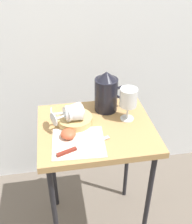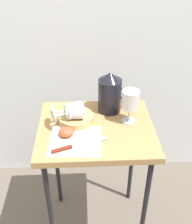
# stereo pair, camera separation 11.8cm
# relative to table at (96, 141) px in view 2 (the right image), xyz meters

# --- Properties ---
(ground_plane) EXTENTS (6.00, 6.00, 0.00)m
(ground_plane) POSITION_rel_table_xyz_m (0.00, 0.00, -0.65)
(ground_plane) COLOR #665B51
(curtain_drape) EXTENTS (2.40, 0.03, 2.13)m
(curtain_drape) POSITION_rel_table_xyz_m (0.00, 0.51, 0.42)
(curtain_drape) COLOR white
(curtain_drape) RESTS_ON ground_plane
(table) EXTENTS (0.53, 0.45, 0.73)m
(table) POSITION_rel_table_xyz_m (0.00, 0.00, 0.00)
(table) COLOR #AD8451
(table) RESTS_ON ground_plane
(linen_napkin) EXTENTS (0.23, 0.22, 0.00)m
(linen_napkin) POSITION_rel_table_xyz_m (-0.09, -0.10, 0.08)
(linen_napkin) COLOR silver
(linen_napkin) RESTS_ON table
(basket_tray) EXTENTS (0.16, 0.16, 0.03)m
(basket_tray) POSITION_rel_table_xyz_m (-0.09, 0.04, 0.10)
(basket_tray) COLOR tan
(basket_tray) RESTS_ON table
(pitcher) EXTENTS (0.16, 0.11, 0.21)m
(pitcher) POSITION_rel_table_xyz_m (0.07, 0.13, 0.17)
(pitcher) COLOR black
(pitcher) RESTS_ON table
(wine_glass_upright) EXTENTS (0.08, 0.08, 0.16)m
(wine_glass_upright) POSITION_rel_table_xyz_m (0.15, 0.04, 0.19)
(wine_glass_upright) COLOR silver
(wine_glass_upright) RESTS_ON table
(wine_glass_tipped_near) EXTENTS (0.15, 0.12, 0.07)m
(wine_glass_tipped_near) POSITION_rel_table_xyz_m (-0.10, 0.03, 0.15)
(wine_glass_tipped_near) COLOR silver
(wine_glass_tipped_near) RESTS_ON basket_tray
(wine_glass_tipped_far) EXTENTS (0.14, 0.07, 0.07)m
(wine_glass_tipped_far) POSITION_rel_table_xyz_m (-0.10, 0.03, 0.15)
(wine_glass_tipped_far) COLOR silver
(wine_glass_tipped_far) RESTS_ON basket_tray
(apple_half_left) EXTENTS (0.07, 0.07, 0.04)m
(apple_half_left) POSITION_rel_table_xyz_m (-0.13, -0.06, 0.10)
(apple_half_left) COLOR #C15133
(apple_half_left) RESTS_ON linen_napkin
(knife) EXTENTS (0.23, 0.10, 0.01)m
(knife) POSITION_rel_table_xyz_m (-0.11, -0.14, 0.09)
(knife) COLOR silver
(knife) RESTS_ON linen_napkin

